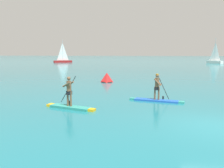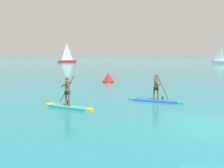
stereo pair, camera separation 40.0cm
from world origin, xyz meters
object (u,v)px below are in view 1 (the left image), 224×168
Objects in this scene: sailboat_left_horizon at (63,59)px; race_marker_buoy at (107,78)px; sailboat_right_horizon at (215,60)px; paddleboarder_mid_center at (157,95)px; paddleboarder_near_left at (70,102)px.

race_marker_buoy is at bearing -95.02° from sailboat_left_horizon.
race_marker_buoy is at bearing -62.40° from sailboat_right_horizon.
paddleboarder_mid_center is 63.05m from sailboat_left_horizon.
paddleboarder_mid_center reaches higher than race_marker_buoy.
race_marker_buoy is 0.17× the size of sailboat_left_horizon.
paddleboarder_mid_center is 10.46m from race_marker_buoy.
sailboat_right_horizon is (23.15, 60.29, 0.57)m from paddleboarder_near_left.
sailboat_left_horizon is (-27.88, 56.55, 0.61)m from paddleboarder_mid_center.
paddleboarder_near_left is 5.63m from paddleboarder_mid_center.
sailboat_right_horizon is (46.14, 0.94, -0.06)m from sailboat_left_horizon.
paddleboarder_near_left is 0.43× the size of sailboat_left_horizon.
paddleboarder_mid_center is (4.89, 2.80, 0.02)m from paddleboarder_near_left.
sailboat_left_horizon is at bearing -125.53° from sailboat_right_horizon.
paddleboarder_near_left is 64.58m from sailboat_right_horizon.
sailboat_right_horizon is at bearing -29.68° from sailboat_left_horizon.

